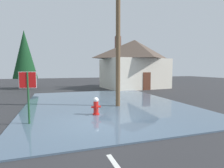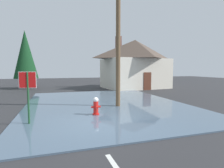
{
  "view_description": "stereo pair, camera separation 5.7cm",
  "coord_description": "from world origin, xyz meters",
  "views": [
    {
      "loc": [
        -1.81,
        -7.39,
        2.4
      ],
      "look_at": [
        1.27,
        2.3,
        1.53
      ],
      "focal_mm": 28.5,
      "sensor_mm": 36.0,
      "label": 1
    },
    {
      "loc": [
        -1.76,
        -7.41,
        2.4
      ],
      "look_at": [
        1.27,
        2.3,
        1.53
      ],
      "focal_mm": 28.5,
      "sensor_mm": 36.0,
      "label": 2
    }
  ],
  "objects": [
    {
      "name": "utility_pole",
      "position": [
        1.9,
        3.05,
        4.73
      ],
      "size": [
        1.6,
        0.28,
        9.1
      ],
      "color": "brown",
      "rests_on": "ground"
    },
    {
      "name": "lane_stop_bar",
      "position": [
        0.3,
        -1.53,
        0.0
      ],
      "size": [
        3.87,
        0.42,
        0.01
      ],
      "primitive_type": "cube",
      "rotation": [
        0.0,
        0.0,
        0.03
      ],
      "color": "silver",
      "rests_on": "ground"
    },
    {
      "name": "stop_sign_near",
      "position": [
        -2.93,
        0.75,
        1.62
      ],
      "size": [
        0.69,
        0.1,
        2.28
      ],
      "color": "#1E4C28",
      "rests_on": "ground"
    },
    {
      "name": "ground_plane",
      "position": [
        0.0,
        0.0,
        -0.05
      ],
      "size": [
        80.0,
        80.0,
        0.1
      ],
      "primitive_type": "cube",
      "color": "#2D2D30"
    },
    {
      "name": "flood_puddle",
      "position": [
        1.35,
        4.19,
        0.03
      ],
      "size": [
        10.16,
        13.13,
        0.06
      ],
      "primitive_type": "cube",
      "color": "#4C6075",
      "rests_on": "ground"
    },
    {
      "name": "fire_hydrant",
      "position": [
        0.11,
        1.36,
        0.47
      ],
      "size": [
        0.48,
        0.41,
        0.96
      ],
      "color": "red",
      "rests_on": "ground"
    },
    {
      "name": "house",
      "position": [
        7.66,
        13.1,
        3.1
      ],
      "size": [
        8.59,
        6.66,
        6.44
      ],
      "color": "silver",
      "rests_on": "ground"
    },
    {
      "name": "pine_tree_mid_left",
      "position": [
        -5.26,
        16.07,
        4.08
      ],
      "size": [
        2.78,
        2.78,
        6.94
      ],
      "color": "#4C3823",
      "rests_on": "ground"
    }
  ]
}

